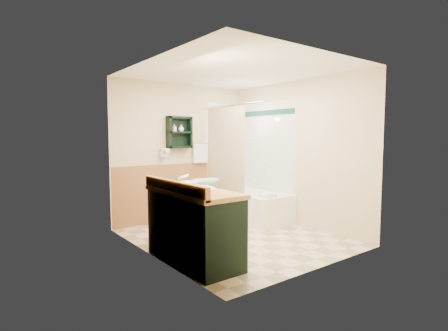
# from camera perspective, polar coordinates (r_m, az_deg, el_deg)

# --- Properties ---
(floor) EXTENTS (3.00, 3.00, 0.00)m
(floor) POSITION_cam_1_polar(r_m,az_deg,el_deg) (5.22, 1.72, -11.69)
(floor) COLOR beige
(floor) RESTS_ON ground
(back_wall) EXTENTS (2.60, 0.04, 2.40)m
(back_wall) POSITION_cam_1_polar(r_m,az_deg,el_deg) (6.27, -6.99, 2.18)
(back_wall) COLOR #FFF0C7
(back_wall) RESTS_ON ground
(left_wall) EXTENTS (0.04, 3.00, 2.40)m
(left_wall) POSITION_cam_1_polar(r_m,az_deg,el_deg) (4.31, -12.04, 0.95)
(left_wall) COLOR #FFF0C7
(left_wall) RESTS_ON ground
(right_wall) EXTENTS (0.04, 3.00, 2.40)m
(right_wall) POSITION_cam_1_polar(r_m,az_deg,el_deg) (5.93, 11.75, 1.97)
(right_wall) COLOR #FFF0C7
(right_wall) RESTS_ON ground
(ceiling) EXTENTS (2.60, 3.00, 0.04)m
(ceiling) POSITION_cam_1_polar(r_m,az_deg,el_deg) (5.10, 1.79, 15.40)
(ceiling) COLOR white
(ceiling) RESTS_ON back_wall
(wainscot_left) EXTENTS (2.98, 2.98, 1.00)m
(wainscot_left) POSITION_cam_1_polar(r_m,az_deg,el_deg) (4.43, -11.47, -8.10)
(wainscot_left) COLOR #AC7546
(wainscot_left) RESTS_ON left_wall
(wainscot_back) EXTENTS (2.58, 2.58, 1.00)m
(wainscot_back) POSITION_cam_1_polar(r_m,az_deg,el_deg) (6.31, -6.76, -4.19)
(wainscot_back) COLOR #AC7546
(wainscot_back) RESTS_ON back_wall
(mirror_frame) EXTENTS (1.30, 1.30, 1.00)m
(mirror_frame) POSITION_cam_1_polar(r_m,az_deg,el_deg) (3.84, -7.94, 5.04)
(mirror_frame) COLOR olive
(mirror_frame) RESTS_ON left_wall
(mirror_glass) EXTENTS (1.20, 1.20, 0.90)m
(mirror_glass) POSITION_cam_1_polar(r_m,az_deg,el_deg) (3.84, -7.88, 5.04)
(mirror_glass) COLOR white
(mirror_glass) RESTS_ON left_wall
(tile_right) EXTENTS (1.50, 1.50, 2.10)m
(tile_right) POSITION_cam_1_polar(r_m,az_deg,el_deg) (6.43, 6.46, 0.91)
(tile_right) COLOR white
(tile_right) RESTS_ON right_wall
(tile_back) EXTENTS (0.95, 0.95, 2.10)m
(tile_back) POSITION_cam_1_polar(r_m,az_deg,el_deg) (6.81, 0.69, 1.15)
(tile_back) COLOR white
(tile_back) RESTS_ON back_wall
(tile_accent) EXTENTS (1.50, 1.50, 0.10)m
(tile_accent) POSITION_cam_1_polar(r_m,az_deg,el_deg) (6.42, 6.46, 8.49)
(tile_accent) COLOR #134332
(tile_accent) RESTS_ON right_wall
(wall_shelf) EXTENTS (0.45, 0.15, 0.55)m
(wall_shelf) POSITION_cam_1_polar(r_m,az_deg,el_deg) (6.12, -7.29, 5.39)
(wall_shelf) COLOR black
(wall_shelf) RESTS_ON back_wall
(hair_dryer) EXTENTS (0.10, 0.24, 0.18)m
(hair_dryer) POSITION_cam_1_polar(r_m,az_deg,el_deg) (6.00, -9.86, 2.03)
(hair_dryer) COLOR silver
(hair_dryer) RESTS_ON back_wall
(towel_bar) EXTENTS (0.40, 0.06, 0.40)m
(towel_bar) POSITION_cam_1_polar(r_m,az_deg,el_deg) (6.39, -3.96, 3.60)
(towel_bar) COLOR white
(towel_bar) RESTS_ON back_wall
(curtain_rod) EXTENTS (0.03, 1.60, 0.03)m
(curtain_rod) POSITION_cam_1_polar(r_m,az_deg,el_deg) (5.95, 1.22, 9.79)
(curtain_rod) COLOR silver
(curtain_rod) RESTS_ON back_wall
(shower_curtain) EXTENTS (1.05, 1.05, 1.70)m
(shower_curtain) POSITION_cam_1_polar(r_m,az_deg,el_deg) (6.07, 0.18, 1.66)
(shower_curtain) COLOR beige
(shower_curtain) RESTS_ON curtain_rod
(vanity) EXTENTS (0.59, 1.36, 0.86)m
(vanity) POSITION_cam_1_polar(r_m,az_deg,el_deg) (4.18, -4.98, -9.78)
(vanity) COLOR black
(vanity) RESTS_ON ground
(bathtub) EXTENTS (0.75, 1.50, 0.50)m
(bathtub) POSITION_cam_1_polar(r_m,az_deg,el_deg) (6.27, 4.25, -6.57)
(bathtub) COLOR white
(bathtub) RESTS_ON ground
(toilet) EXTENTS (0.52, 0.84, 0.78)m
(toilet) POSITION_cam_1_polar(r_m,az_deg,el_deg) (6.05, -4.49, -5.62)
(toilet) COLOR white
(toilet) RESTS_ON ground
(counter_towel) EXTENTS (0.28, 0.22, 0.04)m
(counter_towel) POSITION_cam_1_polar(r_m,az_deg,el_deg) (4.48, -6.67, -2.95)
(counter_towel) COLOR white
(counter_towel) RESTS_ON vanity
(vanity_book) EXTENTS (0.17, 0.09, 0.24)m
(vanity_book) POSITION_cam_1_polar(r_m,az_deg,el_deg) (4.47, -10.54, -1.76)
(vanity_book) COLOR black
(vanity_book) RESTS_ON vanity
(tub_towel) EXTENTS (0.23, 0.19, 0.07)m
(tub_towel) POSITION_cam_1_polar(r_m,az_deg,el_deg) (5.68, 7.11, -4.87)
(tub_towel) COLOR white
(tub_towel) RESTS_ON bathtub
(soap_bottle_a) EXTENTS (0.07, 0.13, 0.06)m
(soap_bottle_a) POSITION_cam_1_polar(r_m,az_deg,el_deg) (6.06, -8.12, 5.79)
(soap_bottle_a) COLOR white
(soap_bottle_a) RESTS_ON wall_shelf
(soap_bottle_b) EXTENTS (0.10, 0.13, 0.09)m
(soap_bottle_b) POSITION_cam_1_polar(r_m,az_deg,el_deg) (6.13, -7.01, 5.96)
(soap_bottle_b) COLOR white
(soap_bottle_b) RESTS_ON wall_shelf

